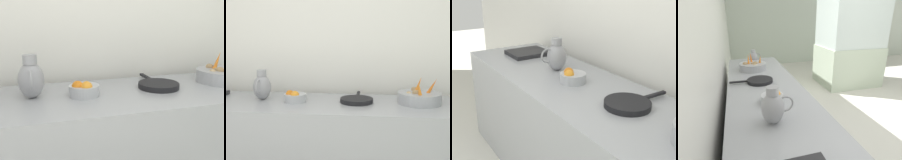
% 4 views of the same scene
% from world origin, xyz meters
% --- Properties ---
extents(prep_counter, '(0.72, 2.89, 0.86)m').
position_xyz_m(prep_counter, '(-1.48, -0.02, 0.43)').
color(prep_counter, '#9EA0A5').
rests_on(prep_counter, ground_plane).
extents(vegetable_colander, '(0.34, 0.34, 0.21)m').
position_xyz_m(vegetable_colander, '(-1.53, 0.75, 0.91)').
color(vegetable_colander, '#9EA0A5').
rests_on(vegetable_colander, prep_counter).
extents(orange_bowl, '(0.18, 0.18, 0.10)m').
position_xyz_m(orange_bowl, '(-1.47, -0.25, 0.90)').
color(orange_bowl, '#ADAFB5').
rests_on(orange_bowl, prep_counter).
extents(metal_pitcher_tall, '(0.21, 0.15, 0.25)m').
position_xyz_m(metal_pitcher_tall, '(-1.53, -0.55, 0.98)').
color(metal_pitcher_tall, '#939399').
rests_on(metal_pitcher_tall, prep_counter).
extents(skillet_on_counter, '(0.44, 0.27, 0.03)m').
position_xyz_m(skillet_on_counter, '(-1.52, 0.25, 0.88)').
color(skillet_on_counter, black).
rests_on(skillet_on_counter, prep_counter).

